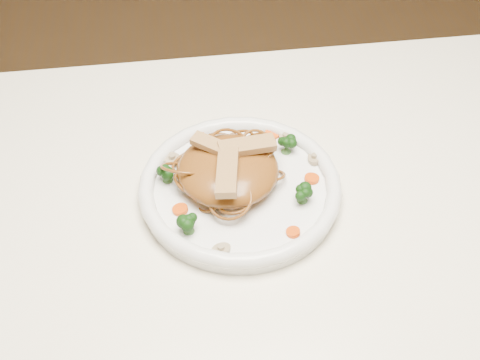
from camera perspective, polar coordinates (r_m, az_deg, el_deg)
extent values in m
cube|color=white|center=(0.79, 2.62, -6.57)|extent=(1.20, 0.80, 0.04)
cylinder|color=white|center=(0.82, 0.00, -1.07)|extent=(0.34, 0.34, 0.02)
ellipsoid|color=brown|center=(0.81, -1.10, 0.94)|extent=(0.17, 0.17, 0.04)
cube|color=tan|center=(0.80, 0.65, 3.11)|extent=(0.08, 0.03, 0.01)
cube|color=tan|center=(0.80, -2.37, 3.12)|extent=(0.06, 0.05, 0.01)
cube|color=tan|center=(0.76, -1.16, 0.73)|extent=(0.04, 0.08, 0.01)
cylinder|color=#DF5208|center=(0.88, 2.93, 4.19)|extent=(0.03, 0.03, 0.00)
cylinder|color=#DF5208|center=(0.79, -5.45, -2.68)|extent=(0.02, 0.02, 0.00)
cylinder|color=#DF5208|center=(0.83, 6.53, 0.14)|extent=(0.02, 0.02, 0.00)
cylinder|color=#DF5208|center=(0.88, -3.91, 3.90)|extent=(0.03, 0.03, 0.00)
cylinder|color=#DF5208|center=(0.76, 4.83, -4.73)|extent=(0.02, 0.02, 0.00)
cylinder|color=tan|center=(0.74, -1.74, -6.36)|extent=(0.03, 0.03, 0.01)
cylinder|color=tan|center=(0.85, 6.72, 1.93)|extent=(0.03, 0.03, 0.01)
cylinder|color=tan|center=(0.85, -6.15, 1.89)|extent=(0.04, 0.04, 0.01)
cylinder|color=tan|center=(0.88, 4.15, 3.82)|extent=(0.03, 0.03, 0.01)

